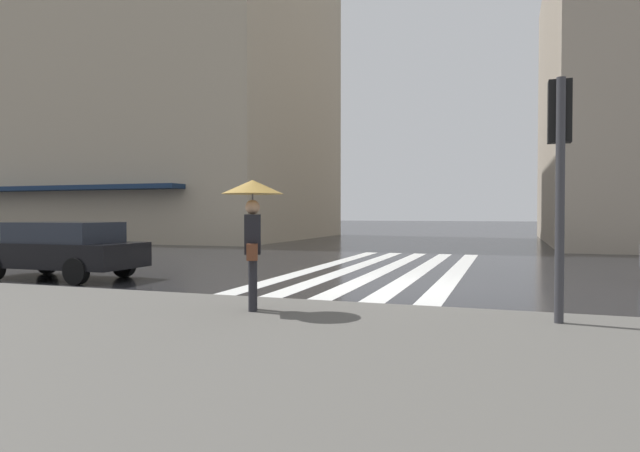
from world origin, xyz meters
The scene contains 7 objects.
ground_plane centered at (0.00, 0.00, 0.00)m, with size 220.00×220.00×0.00m, color black.
sidewalk_pavement centered at (-8.50, 0.00, 0.07)m, with size 11.00×80.00×0.15m, color #56544F.
zebra_crossing centered at (4.00, 0.93, 0.00)m, with size 13.00×4.50×0.01m.
haussmann_block_mid centered at (20.44, 21.25, 12.09)m, with size 17.09×23.19×24.69m.
traffic_signal_post centered at (-3.70, -3.07, 2.53)m, with size 0.44×0.30×3.29m.
car_black centered at (-1.00, 8.07, 0.76)m, with size 1.85×4.10×1.41m.
pedestrian_approaching_kerb centered at (-4.28, 1.25, 1.70)m, with size 0.94×0.94×1.98m.
Camera 1 is at (-11.84, -2.41, 1.62)m, focal length 30.95 mm.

